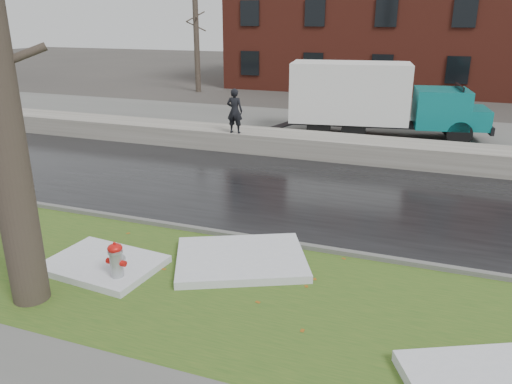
% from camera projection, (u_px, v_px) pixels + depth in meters
% --- Properties ---
extents(ground, '(120.00, 120.00, 0.00)m').
position_uv_depth(ground, '(242.00, 262.00, 10.36)').
color(ground, '#47423D').
rests_on(ground, ground).
extents(verge, '(60.00, 4.50, 0.04)m').
position_uv_depth(verge, '(217.00, 290.00, 9.25)').
color(verge, '#2E521B').
rests_on(verge, ground).
extents(road, '(60.00, 7.00, 0.03)m').
position_uv_depth(road, '(300.00, 193.00, 14.33)').
color(road, black).
rests_on(road, ground).
extents(parking_lot, '(60.00, 9.00, 0.03)m').
position_uv_depth(parking_lot, '(352.00, 132.00, 21.85)').
color(parking_lot, slate).
rests_on(parking_lot, ground).
extents(curb, '(60.00, 0.15, 0.14)m').
position_uv_depth(curb, '(259.00, 240.00, 11.22)').
color(curb, slate).
rests_on(curb, ground).
extents(snowbank, '(60.00, 1.60, 0.75)m').
position_uv_depth(snowbank, '(332.00, 147.00, 17.93)').
color(snowbank, '#A8A39A').
rests_on(snowbank, ground).
extents(brick_building, '(26.00, 12.00, 10.00)m').
position_uv_depth(brick_building, '(429.00, 13.00, 34.57)').
color(brick_building, maroon).
rests_on(brick_building, ground).
extents(bg_tree_left, '(1.40, 1.62, 6.50)m').
position_uv_depth(bg_tree_left, '(197.00, 40.00, 32.63)').
color(bg_tree_left, brown).
rests_on(bg_tree_left, ground).
extents(bg_tree_center, '(1.40, 1.62, 6.50)m').
position_uv_depth(bg_tree_center, '(301.00, 39.00, 34.20)').
color(bg_tree_center, brown).
rests_on(bg_tree_center, ground).
extents(fire_hydrant, '(0.40, 0.34, 0.84)m').
position_uv_depth(fire_hydrant, '(116.00, 261.00, 9.33)').
color(fire_hydrant, '#A7AAAF').
rests_on(fire_hydrant, verge).
extents(box_truck, '(9.26, 3.27, 3.06)m').
position_uv_depth(box_truck, '(373.00, 99.00, 20.55)').
color(box_truck, black).
rests_on(box_truck, ground).
extents(worker, '(0.61, 0.42, 1.63)m').
position_uv_depth(worker, '(235.00, 111.00, 18.16)').
color(worker, black).
rests_on(worker, snowbank).
extents(snow_patch_near, '(3.21, 2.93, 0.16)m').
position_uv_depth(snow_patch_near, '(241.00, 259.00, 10.23)').
color(snow_patch_near, silver).
rests_on(snow_patch_near, verge).
extents(snow_patch_far, '(2.33, 1.79, 0.14)m').
position_uv_depth(snow_patch_far, '(103.00, 264.00, 10.03)').
color(snow_patch_far, silver).
rests_on(snow_patch_far, verge).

